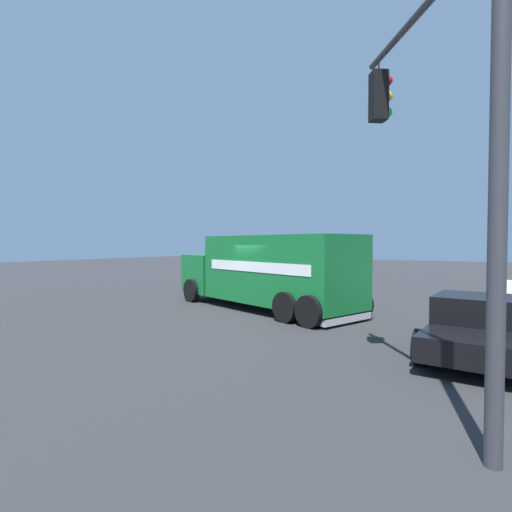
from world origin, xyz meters
name	(u,v)px	position (x,y,z in m)	size (l,w,h in m)	color
ground_plane	(273,311)	(0.00, 0.00, 0.00)	(100.00, 100.00, 0.00)	#2B2B2D
delivery_truck	(267,271)	(0.44, -0.31, 1.50)	(8.88, 5.04, 2.86)	#146B2D
traffic_light_primary	(444,129)	(-6.74, 6.69, 4.17)	(2.48, 3.07, 6.42)	#38383D
pickup_black	(484,323)	(-7.05, 2.35, 0.73)	(2.41, 5.27, 1.38)	black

